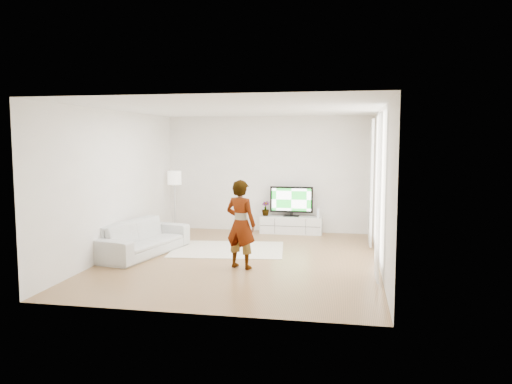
% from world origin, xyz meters
% --- Properties ---
extents(floor, '(6.00, 6.00, 0.00)m').
position_xyz_m(floor, '(0.00, 0.00, 0.00)').
color(floor, '#956B43').
rests_on(floor, ground).
extents(ceiling, '(6.00, 6.00, 0.00)m').
position_xyz_m(ceiling, '(0.00, 0.00, 2.80)').
color(ceiling, white).
rests_on(ceiling, wall_back).
extents(wall_left, '(0.02, 6.00, 2.80)m').
position_xyz_m(wall_left, '(-2.50, 0.00, 1.40)').
color(wall_left, white).
rests_on(wall_left, floor).
extents(wall_right, '(0.02, 6.00, 2.80)m').
position_xyz_m(wall_right, '(2.50, 0.00, 1.40)').
color(wall_right, white).
rests_on(wall_right, floor).
extents(wall_back, '(5.00, 0.02, 2.80)m').
position_xyz_m(wall_back, '(0.00, 3.00, 1.40)').
color(wall_back, white).
rests_on(wall_back, floor).
extents(wall_front, '(5.00, 0.02, 2.80)m').
position_xyz_m(wall_front, '(0.00, -3.00, 1.40)').
color(wall_front, white).
rests_on(wall_front, floor).
extents(window, '(0.01, 2.60, 2.50)m').
position_xyz_m(window, '(2.48, 0.30, 1.45)').
color(window, white).
rests_on(window, wall_right).
extents(curtain_near, '(0.04, 0.70, 2.60)m').
position_xyz_m(curtain_near, '(2.40, -1.00, 1.35)').
color(curtain_near, white).
rests_on(curtain_near, floor).
extents(curtain_far, '(0.04, 0.70, 2.60)m').
position_xyz_m(curtain_far, '(2.40, 1.60, 1.35)').
color(curtain_far, white).
rests_on(curtain_far, floor).
extents(media_console, '(1.47, 0.42, 0.41)m').
position_xyz_m(media_console, '(0.60, 2.76, 0.21)').
color(media_console, silver).
rests_on(media_console, floor).
extents(television, '(1.02, 0.20, 0.71)m').
position_xyz_m(television, '(0.60, 2.79, 0.80)').
color(television, black).
rests_on(television, media_console).
extents(game_console, '(0.06, 0.17, 0.22)m').
position_xyz_m(game_console, '(1.24, 2.76, 0.52)').
color(game_console, white).
rests_on(game_console, media_console).
extents(potted_plant, '(0.21, 0.21, 0.34)m').
position_xyz_m(potted_plant, '(-0.02, 2.77, 0.59)').
color(potted_plant, '#3F7238').
rests_on(potted_plant, media_console).
extents(rug, '(2.42, 1.87, 0.01)m').
position_xyz_m(rug, '(-0.47, 0.76, 0.01)').
color(rug, beige).
rests_on(rug, floor).
extents(player, '(0.65, 0.53, 1.55)m').
position_xyz_m(player, '(0.11, -0.65, 0.78)').
color(player, '#334772').
rests_on(player, rug).
extents(sofa, '(1.29, 2.35, 0.65)m').
position_xyz_m(sofa, '(-2.02, 0.07, 0.32)').
color(sofa, beige).
rests_on(sofa, floor).
extents(floor_lamp, '(0.33, 0.33, 1.48)m').
position_xyz_m(floor_lamp, '(-2.20, 2.45, 1.26)').
color(floor_lamp, silver).
rests_on(floor_lamp, floor).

